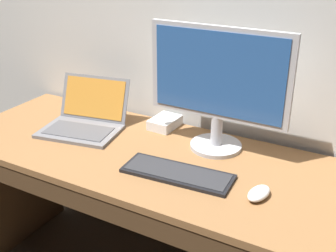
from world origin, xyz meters
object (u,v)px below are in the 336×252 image
object	(u,v)px
external_monitor	(218,86)
computer_mouse	(259,193)
laptop_space_gray	(84,122)
wired_keyboard	(178,173)
external_drive_box	(165,123)

from	to	relation	value
external_monitor	computer_mouse	distance (m)	0.45
laptop_space_gray	external_monitor	distance (m)	0.65
wired_keyboard	external_drive_box	xyz separation A→B (m)	(-0.25, 0.35, 0.01)
wired_keyboard	computer_mouse	xyz separation A→B (m)	(0.30, 0.00, 0.01)
external_monitor	external_drive_box	distance (m)	0.39
external_monitor	external_drive_box	world-z (taller)	external_monitor
external_drive_box	wired_keyboard	bearing A→B (deg)	-54.48
wired_keyboard	computer_mouse	distance (m)	0.30
laptop_space_gray	external_monitor	xyz separation A→B (m)	(0.59, 0.11, 0.23)
external_monitor	computer_mouse	world-z (taller)	external_monitor
laptop_space_gray	wired_keyboard	world-z (taller)	laptop_space_gray
computer_mouse	external_drive_box	xyz separation A→B (m)	(-0.55, 0.35, 0.01)
computer_mouse	wired_keyboard	bearing A→B (deg)	-169.44
laptop_space_gray	computer_mouse	world-z (taller)	laptop_space_gray
external_drive_box	laptop_space_gray	bearing A→B (deg)	-147.39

